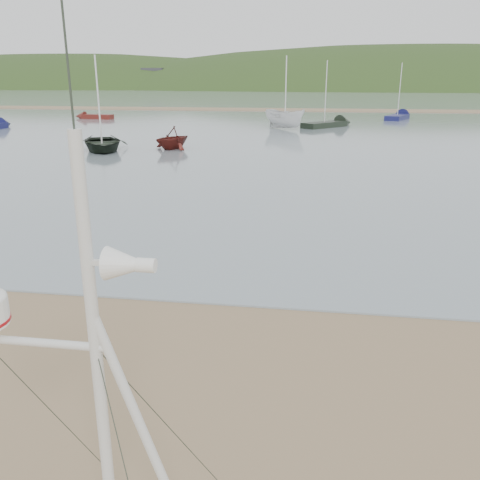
# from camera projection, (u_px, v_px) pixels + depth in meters

# --- Properties ---
(ground) EXTENTS (560.00, 560.00, 0.00)m
(ground) POSITION_uv_depth(u_px,v_px,m) (101.00, 425.00, 6.93)
(ground) COLOR #7F6649
(ground) RESTS_ON ground
(water) EXTENTS (560.00, 256.00, 0.04)m
(water) POSITION_uv_depth(u_px,v_px,m) (309.00, 96.00, 131.18)
(water) COLOR gray
(water) RESTS_ON ground
(sandbar) EXTENTS (560.00, 7.00, 0.07)m
(sandbar) POSITION_uv_depth(u_px,v_px,m) (300.00, 110.00, 72.80)
(sandbar) COLOR #7F6649
(sandbar) RESTS_ON water
(hill_ridge) EXTENTS (620.00, 180.00, 80.00)m
(hill_ridge) POSITION_uv_depth(u_px,v_px,m) (353.00, 133.00, 231.52)
(hill_ridge) COLOR #223716
(hill_ridge) RESTS_ON ground
(far_cottages) EXTENTS (294.40, 6.30, 8.00)m
(far_cottages) POSITION_uv_depth(u_px,v_px,m) (321.00, 79.00, 189.78)
(far_cottages) COLOR beige
(far_cottages) RESTS_ON ground
(mast_rig) EXTENTS (2.25, 2.40, 5.08)m
(mast_rig) POSITION_uv_depth(u_px,v_px,m) (98.00, 466.00, 4.52)
(mast_rig) COLOR silver
(mast_rig) RESTS_ON ground
(boat_dark) EXTENTS (3.55, 2.41, 4.85)m
(boat_dark) POSITION_uv_depth(u_px,v_px,m) (99.00, 112.00, 31.76)
(boat_dark) COLOR black
(boat_dark) RESTS_ON water
(boat_red) EXTENTS (2.84, 2.50, 2.81)m
(boat_red) POSITION_uv_depth(u_px,v_px,m) (172.00, 127.00, 32.81)
(boat_red) COLOR #521812
(boat_red) RESTS_ON water
(boat_white) EXTENTS (2.62, 2.62, 4.85)m
(boat_white) POSITION_uv_depth(u_px,v_px,m) (285.00, 102.00, 45.21)
(boat_white) COLOR silver
(boat_white) RESTS_ON water
(sailboat_blue_far) EXTENTS (3.92, 6.71, 6.56)m
(sailboat_blue_far) POSITION_uv_depth(u_px,v_px,m) (401.00, 116.00, 58.00)
(sailboat_blue_far) COLOR #15174B
(sailboat_blue_far) RESTS_ON ground
(dinghy_red_far) EXTENTS (4.72, 1.65, 1.12)m
(dinghy_red_far) POSITION_uv_depth(u_px,v_px,m) (90.00, 116.00, 57.63)
(dinghy_red_far) COLOR #521812
(dinghy_red_far) RESTS_ON ground
(sailboat_dark_mid) EXTENTS (5.42, 6.04, 6.52)m
(sailboat_dark_mid) POSITION_uv_depth(u_px,v_px,m) (335.00, 123.00, 48.75)
(sailboat_dark_mid) COLOR black
(sailboat_dark_mid) RESTS_ON ground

